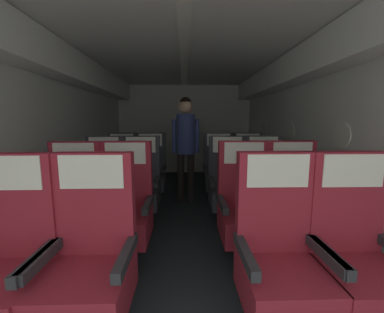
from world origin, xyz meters
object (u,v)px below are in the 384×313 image
(seat_c_right_window, at_px, (228,186))
(seat_d_right_aisle, at_px, (248,172))
(seat_c_right_aisle, at_px, (264,186))
(flight_attendant, at_px, (186,138))
(seat_a_left_window, at_px, (5,267))
(seat_a_right_aisle, at_px, (356,261))
(seat_b_left_window, at_px, (73,212))
(seat_b_right_window, at_px, (244,210))
(seat_d_right_window, at_px, (219,173))
(seat_a_right_window, at_px, (279,261))
(seat_d_left_aisle, at_px, (150,173))
(seat_a_left_aisle, at_px, (90,264))
(seat_c_left_window, at_px, (103,187))
(seat_d_left_window, at_px, (121,173))
(seat_c_left_aisle, at_px, (141,187))
(seat_b_right_aisle, at_px, (294,209))
(seat_b_left_aisle, at_px, (125,211))

(seat_c_right_window, height_order, seat_d_right_aisle, same)
(seat_c_right_aisle, relative_size, flight_attendant, 0.66)
(seat_a_left_window, xyz_separation_m, seat_a_right_aisle, (2.03, 0.00, 0.00))
(seat_b_left_window, distance_m, seat_b_right_window, 1.57)
(seat_a_right_aisle, relative_size, seat_d_right_window, 1.00)
(seat_a_right_window, bearing_deg, seat_a_right_aisle, -1.10)
(seat_a_right_window, relative_size, seat_d_left_aisle, 1.00)
(seat_a_left_aisle, relative_size, seat_a_right_window, 1.00)
(seat_a_right_window, bearing_deg, seat_d_right_aisle, 79.29)
(seat_a_left_aisle, height_order, seat_b_left_window, same)
(seat_c_left_window, xyz_separation_m, seat_d_left_window, (0.00, 0.87, 0.00))
(seat_a_right_window, bearing_deg, seat_c_right_window, 90.33)
(seat_b_right_window, xyz_separation_m, seat_c_left_aisle, (-1.12, 0.85, 0.00))
(seat_c_right_aisle, relative_size, seat_c_right_window, 1.00)
(seat_d_right_window, bearing_deg, seat_a_right_window, -89.84)
(seat_a_right_aisle, bearing_deg, seat_c_left_window, 140.61)
(seat_d_right_window, bearing_deg, seat_b_right_aisle, -74.16)
(seat_a_left_window, height_order, seat_d_right_window, same)
(seat_a_left_window, relative_size, seat_c_right_aisle, 1.00)
(flight_attendant, bearing_deg, seat_d_left_aisle, -12.30)
(seat_a_right_window, height_order, seat_d_left_window, same)
(seat_b_left_window, distance_m, seat_c_right_aisle, 2.21)
(seat_b_left_window, bearing_deg, seat_a_left_window, -89.75)
(seat_b_right_aisle, bearing_deg, seat_a_left_window, -157.35)
(seat_b_left_aisle, distance_m, seat_b_right_aisle, 1.57)
(seat_b_left_aisle, distance_m, flight_attendant, 1.82)
(seat_a_right_aisle, height_order, seat_d_right_window, same)
(seat_d_left_aisle, xyz_separation_m, seat_d_right_window, (1.10, 0.00, 0.00))
(seat_c_left_window, bearing_deg, seat_a_right_window, -46.47)
(seat_a_left_window, height_order, seat_b_right_aisle, same)
(seat_d_right_window, bearing_deg, seat_a_left_aisle, -113.77)
(seat_a_left_window, height_order, seat_b_right_window, same)
(seat_d_left_window, bearing_deg, seat_c_left_aisle, -61.56)
(seat_d_left_window, bearing_deg, seat_c_right_aisle, -22.48)
(seat_a_right_window, height_order, seat_c_right_aisle, same)
(seat_d_right_aisle, bearing_deg, seat_c_right_window, -120.07)
(seat_c_left_aisle, height_order, seat_d_left_window, same)
(seat_c_left_aisle, relative_size, seat_d_right_aisle, 1.00)
(seat_a_right_aisle, bearing_deg, seat_c_right_aisle, 89.73)
(seat_b_left_window, relative_size, seat_b_left_aisle, 1.00)
(seat_b_left_aisle, bearing_deg, seat_c_right_aisle, 28.26)
(seat_c_right_window, xyz_separation_m, seat_d_right_aisle, (0.48, 0.83, 0.00))
(seat_b_left_window, height_order, seat_b_left_aisle, same)
(seat_a_left_aisle, xyz_separation_m, seat_c_right_aisle, (1.57, 1.68, 0.00))
(seat_b_left_aisle, relative_size, flight_attendant, 0.66)
(seat_a_left_window, bearing_deg, flight_attendant, 67.50)
(seat_b_right_aisle, xyz_separation_m, seat_b_right_window, (-0.47, -0.00, 0.00))
(seat_a_left_window, relative_size, seat_d_right_window, 1.00)
(flight_attendant, bearing_deg, seat_a_right_window, 92.96)
(seat_b_right_aisle, height_order, seat_d_left_aisle, same)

